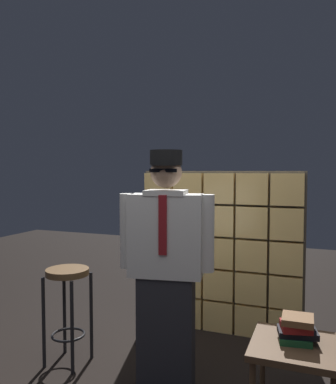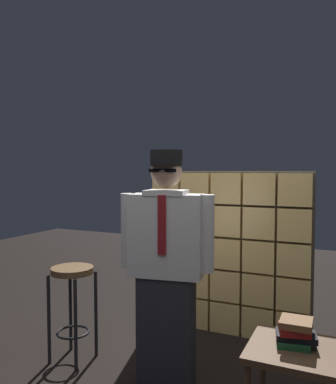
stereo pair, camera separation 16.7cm
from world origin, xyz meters
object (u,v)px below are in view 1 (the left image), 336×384
at_px(bar_stool, 68,293).
at_px(side_table, 296,355).
at_px(standing_person, 166,266).
at_px(book_stack, 297,329).

relative_size(bar_stool, side_table, 1.48).
distance_m(standing_person, book_stack, 0.93).
xyz_separation_m(standing_person, side_table, (0.88, -0.11, -0.43)).
bearing_deg(side_table, standing_person, 173.15).
relative_size(standing_person, bar_stool, 2.20).
distance_m(bar_stool, book_stack, 1.75).
distance_m(standing_person, bar_stool, 0.93).
bearing_deg(book_stack, standing_person, 175.05).
bearing_deg(standing_person, bar_stool, 166.17).
height_order(standing_person, side_table, standing_person).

